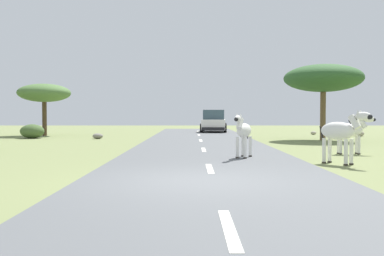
% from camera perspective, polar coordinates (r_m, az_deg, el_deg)
% --- Properties ---
extents(ground_plane, '(90.00, 90.00, 0.00)m').
position_cam_1_polar(ground_plane, '(9.61, 0.58, -7.13)').
color(ground_plane, olive).
extents(road, '(6.00, 64.00, 0.05)m').
position_cam_1_polar(road, '(9.62, 2.69, -6.98)').
color(road, '#56595B').
rests_on(road, ground_plane).
extents(lane_markings, '(0.16, 56.00, 0.01)m').
position_cam_1_polar(lane_markings, '(8.63, 3.02, -7.82)').
color(lane_markings, silver).
rests_on(lane_markings, road).
extents(zebra_0, '(0.83, 1.48, 1.47)m').
position_cam_1_polar(zebra_0, '(14.45, 6.59, -0.42)').
color(zebra_0, silver).
rests_on(zebra_0, road).
extents(zebra_1, '(1.26, 1.48, 1.63)m').
position_cam_1_polar(zebra_1, '(13.62, 18.72, -0.46)').
color(zebra_1, silver).
rests_on(zebra_1, ground_plane).
extents(zebra_2, '(1.57, 0.43, 1.48)m').
position_cam_1_polar(zebra_2, '(17.19, 19.96, -0.30)').
color(zebra_2, silver).
rests_on(zebra_2, ground_plane).
extents(car_0, '(2.26, 4.46, 1.74)m').
position_cam_1_polar(car_0, '(34.65, 2.73, 0.82)').
color(car_0, white).
rests_on(car_0, road).
extents(tree_0, '(4.41, 4.41, 4.27)m').
position_cam_1_polar(tree_0, '(25.79, 16.65, 6.21)').
color(tree_0, brown).
rests_on(tree_0, ground_plane).
extents(tree_1, '(3.53, 3.53, 3.52)m').
position_cam_1_polar(tree_1, '(31.34, -18.88, 4.32)').
color(tree_1, '#4C3823').
rests_on(tree_1, ground_plane).
extents(bush_0, '(1.43, 1.28, 0.86)m').
position_cam_1_polar(bush_0, '(28.11, -20.29, -0.41)').
color(bush_0, '#425B2D').
rests_on(bush_0, ground_plane).
extents(rock_0, '(0.67, 0.53, 0.40)m').
position_cam_1_polar(rock_0, '(30.31, 20.84, -0.68)').
color(rock_0, '#A89E8C').
rests_on(rock_0, ground_plane).
extents(rock_1, '(0.40, 0.38, 0.25)m').
position_cam_1_polar(rock_1, '(32.22, 15.45, -0.62)').
color(rock_1, '#A89E8C').
rests_on(rock_1, ground_plane).
extents(rock_2, '(0.61, 0.56, 0.33)m').
position_cam_1_polar(rock_2, '(26.55, -12.34, -1.04)').
color(rock_2, gray).
rests_on(rock_2, ground_plane).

